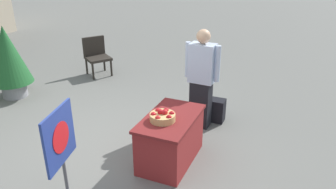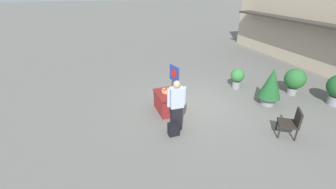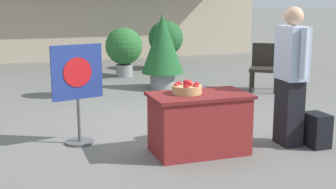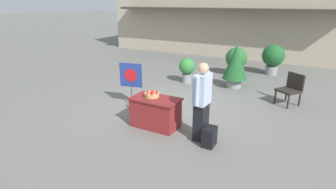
# 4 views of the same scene
# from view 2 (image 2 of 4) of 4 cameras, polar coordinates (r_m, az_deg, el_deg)

# --- Properties ---
(ground_plane) EXTENTS (120.00, 120.00, 0.00)m
(ground_plane) POSITION_cam_2_polar(r_m,az_deg,el_deg) (8.99, 5.89, -2.48)
(ground_plane) COLOR slate
(display_table) EXTENTS (1.17, 0.68, 0.72)m
(display_table) POSITION_cam_2_polar(r_m,az_deg,el_deg) (8.32, -0.49, -2.03)
(display_table) COLOR maroon
(display_table) RESTS_ON ground_plane
(apple_basket) EXTENTS (0.35, 0.35, 0.16)m
(apple_basket) POSITION_cam_2_polar(r_m,az_deg,el_deg) (8.26, -0.41, 1.03)
(apple_basket) COLOR tan
(apple_basket) RESTS_ON display_table
(person_visitor) EXTENTS (0.28, 0.61, 1.72)m
(person_visitor) POSITION_cam_2_polar(r_m,az_deg,el_deg) (7.07, 2.17, -2.78)
(person_visitor) COLOR black
(person_visitor) RESTS_ON ground_plane
(backpack) EXTENTS (0.24, 0.34, 0.42)m
(backpack) POSITION_cam_2_polar(r_m,az_deg,el_deg) (7.15, 1.42, -8.79)
(backpack) COLOR black
(backpack) RESTS_ON ground_plane
(poster_board) EXTENTS (0.65, 0.36, 1.26)m
(poster_board) POSITION_cam_2_polar(r_m,az_deg,el_deg) (9.53, 1.59, 4.14)
(poster_board) COLOR #4C4C51
(poster_board) RESTS_ON ground_plane
(patio_chair) EXTENTS (0.77, 0.77, 0.92)m
(patio_chair) POSITION_cam_2_polar(r_m,az_deg,el_deg) (7.91, 28.95, -6.11)
(patio_chair) COLOR #28231E
(patio_chair) RESTS_ON ground_plane
(potted_plant_near_left) EXTENTS (0.86, 0.86, 1.15)m
(potted_plant_near_left) POSITION_cam_2_polar(r_m,az_deg,el_deg) (10.91, 29.55, 3.35)
(potted_plant_near_left) COLOR gray
(potted_plant_near_left) RESTS_ON ground_plane
(potted_plant_far_left) EXTENTS (0.85, 0.85, 1.52)m
(potted_plant_far_left) POSITION_cam_2_polar(r_m,az_deg,el_deg) (9.44, 24.75, 2.29)
(potted_plant_far_left) COLOR gray
(potted_plant_far_left) RESTS_ON ground_plane
(potted_plant_near_right) EXTENTS (0.60, 0.60, 0.93)m
(potted_plant_near_right) POSITION_cam_2_polar(r_m,az_deg,el_deg) (10.56, 17.20, 4.29)
(potted_plant_near_right) COLOR gray
(potted_plant_near_right) RESTS_ON ground_plane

